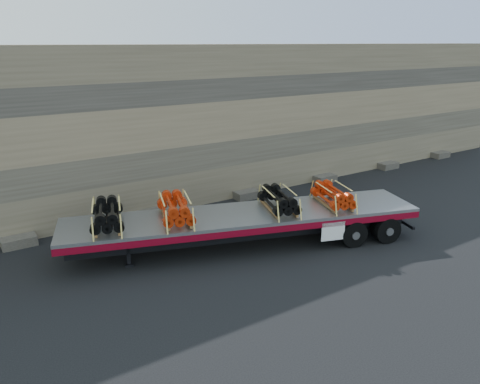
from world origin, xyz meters
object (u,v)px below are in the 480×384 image
object	(u,v)px
bundle_midfront	(175,209)
bundle_midrear	(279,201)
trailer	(244,230)
bundle_front	(107,216)
bundle_rear	(333,196)

from	to	relation	value
bundle_midfront	bundle_midrear	distance (m)	3.74
bundle_midrear	trailer	bearing A→B (deg)	180.00
bundle_front	bundle_midrear	world-z (taller)	bundle_front
trailer	bundle_midrear	bearing A→B (deg)	-0.00
bundle_front	bundle_midfront	world-z (taller)	bundle_midfront
bundle_midrear	bundle_midfront	bearing A→B (deg)	180.00
bundle_front	bundle_midfront	bearing A→B (deg)	0.00
bundle_front	bundle_midfront	xyz separation A→B (m)	(2.15, -0.70, 0.01)
trailer	bundle_front	size ratio (longest dim) A/B	6.14
bundle_midfront	bundle_rear	xyz separation A→B (m)	(5.59, -1.82, -0.03)
bundle_midrear	bundle_rear	distance (m)	2.14
trailer	bundle_rear	distance (m)	3.59
trailer	bundle_midrear	world-z (taller)	bundle_midrear
trailer	bundle_midfront	bearing A→B (deg)	180.00
trailer	bundle_rear	size ratio (longest dim) A/B	6.50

